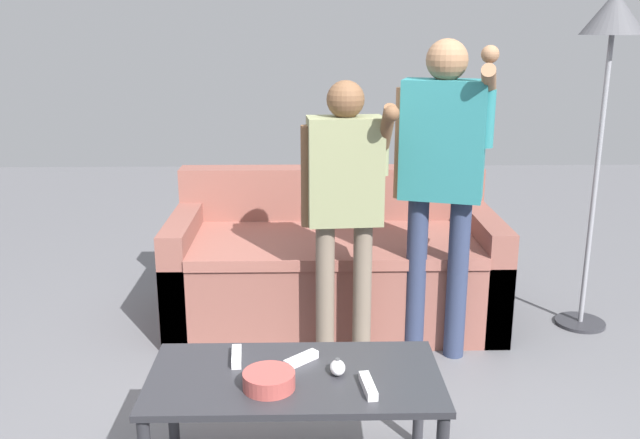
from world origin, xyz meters
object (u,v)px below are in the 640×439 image
Objects in this scene: snack_bowl at (269,380)px; game_remote_wand_spare at (301,359)px; coffee_table at (295,388)px; game_remote_wand_far at (237,357)px; floor_lamp at (611,42)px; player_right at (442,164)px; game_remote_nunchuk at (338,368)px; player_center at (345,193)px; couch at (334,267)px; game_remote_wand_near at (368,386)px.

snack_bowl is 1.38× the size of game_remote_wand_spare.
coffee_table is 6.90× the size of game_remote_wand_far.
floor_lamp is 1.14m from player_right.
player_center is (0.08, 0.95, 0.43)m from game_remote_nunchuk.
couch is 0.85m from player_center.
game_remote_wand_far is at bearing -106.40° from couch.
game_remote_wand_spare is at bearing 139.03° from game_remote_wand_near.
coffee_table is 1.42m from player_right.
game_remote_wand_near is 0.53m from game_remote_wand_far.
game_remote_wand_near and game_remote_wand_spare have the same top height.
game_remote_nunchuk is 0.05× the size of floor_lamp.
game_remote_wand_near is at bearing -132.32° from floor_lamp.
couch is at bearing 135.29° from player_right.
game_remote_nunchuk is 0.66× the size of game_remote_wand_spare.
floor_lamp is at bearing 39.09° from game_remote_wand_spare.
couch is 1.58m from coffee_table.
game_remote_wand_far is at bearing 122.29° from snack_bowl.
game_remote_nunchuk is at bearing -136.68° from floor_lamp.
snack_bowl is at bearing -157.97° from game_remote_nunchuk.
floor_lamp is at bearing 47.68° from game_remote_wand_near.
player_center is at bearing 61.54° from game_remote_wand_far.
game_remote_wand_spare is at bearing 147.43° from game_remote_nunchuk.
coffee_table is 0.66× the size of player_right.
floor_lamp reaches higher than snack_bowl.
player_center is at bearing -162.33° from floor_lamp.
player_center is 1.05m from game_remote_wand_far.
floor_lamp reaches higher than game_remote_wand_spare.
snack_bowl is 1.19× the size of game_remote_wand_far.
couch reaches higher than game_remote_wand_far.
coffee_table is 0.12m from game_remote_wand_spare.
game_remote_wand_spare is (-1.61, -1.31, -1.13)m from floor_lamp.
floor_lamp is at bearing 40.92° from snack_bowl.
player_center is 10.75× the size of game_remote_wand_spare.
game_remote_nunchuk is 2.32m from floor_lamp.
game_remote_wand_near is at bearing -49.51° from game_remote_nunchuk.
player_center is at bearing 85.46° from game_remote_nunchuk.
game_remote_wand_near is at bearing -23.54° from coffee_table.
player_right is 12.14× the size of game_remote_wand_spare.
player_right is at bearing 68.68° from game_remote_wand_near.
game_remote_wand_far is (-0.22, 0.12, 0.07)m from coffee_table.
coffee_table is at bearing -139.40° from floor_lamp.
coffee_table is at bearing -103.97° from game_remote_wand_spare.
player_right reaches higher than coffee_table.
player_right is at bearing 54.48° from game_remote_wand_spare.
game_remote_wand_far is (-0.13, 0.21, -0.01)m from snack_bowl.
player_right is at bearing 56.03° from coffee_table.
player_center is 8.57× the size of game_remote_wand_near.
player_right is (0.51, -0.51, 0.71)m from couch.
player_center is 0.51m from player_right.
game_remote_wand_spare is (0.02, 0.09, 0.07)m from coffee_table.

